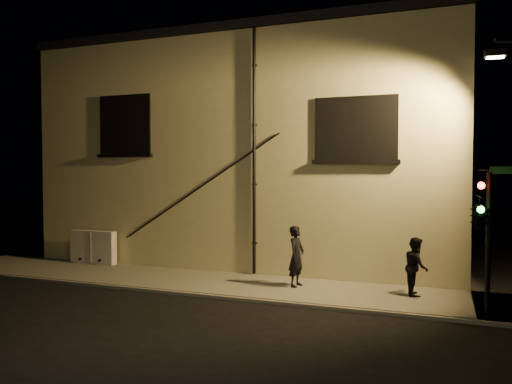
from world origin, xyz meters
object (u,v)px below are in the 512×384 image
at_px(utility_cabinet, 93,247).
at_px(pedestrian_a, 296,256).
at_px(pedestrian_b, 416,266).
at_px(traffic_signal, 480,215).

height_order(utility_cabinet, pedestrian_a, pedestrian_a).
bearing_deg(pedestrian_b, utility_cabinet, 76.95).
distance_m(utility_cabinet, pedestrian_a, 8.40).
height_order(pedestrian_a, pedestrian_b, pedestrian_a).
distance_m(pedestrian_a, traffic_signal, 5.39).
height_order(pedestrian_a, traffic_signal, traffic_signal).
xyz_separation_m(utility_cabinet, traffic_signal, (13.36, -2.19, 1.82)).
xyz_separation_m(pedestrian_a, pedestrian_b, (3.48, 0.13, -0.10)).
relative_size(pedestrian_a, pedestrian_b, 1.12).
bearing_deg(pedestrian_b, traffic_signal, -140.43).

